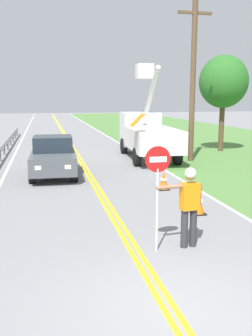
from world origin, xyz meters
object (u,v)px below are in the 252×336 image
object	(u,v)px
stop_sign_paddle	(158,175)
oncoming_sedan_nearest	(53,157)
traffic_cone_lead	(198,203)
roadside_tree_verge	(224,82)
utility_bucket_truck	(147,133)
flagger_worker	(189,202)
traffic_cone_mid	(164,181)
utility_pole_near	(193,80)

from	to	relation	value
stop_sign_paddle	oncoming_sedan_nearest	size ratio (longest dim) A/B	0.56
traffic_cone_lead	stop_sign_paddle	bearing A→B (deg)	-130.64
traffic_cone_lead	roadside_tree_verge	bearing A→B (deg)	60.92
utility_bucket_truck	oncoming_sedan_nearest	distance (m)	6.63
oncoming_sedan_nearest	traffic_cone_lead	bearing A→B (deg)	-58.43
flagger_worker	traffic_cone_mid	world-z (taller)	flagger_worker
flagger_worker	roadside_tree_verge	xyz separation A→B (m)	(7.84, 14.15, 3.22)
utility_bucket_truck	roadside_tree_verge	xyz separation A→B (m)	(5.31, 1.53, 2.87)
traffic_cone_lead	roadside_tree_verge	distance (m)	14.21
utility_pole_near	roadside_tree_verge	distance (m)	4.54
stop_sign_paddle	roadside_tree_verge	distance (m)	16.82
stop_sign_paddle	roadside_tree_verge	size ratio (longest dim) A/B	0.39
flagger_worker	oncoming_sedan_nearest	xyz separation A→B (m)	(-2.74, 8.63, -0.21)
oncoming_sedan_nearest	traffic_cone_lead	size ratio (longest dim) A/B	5.95
traffic_cone_mid	oncoming_sedan_nearest	bearing A→B (deg)	138.63
flagger_worker	roadside_tree_verge	world-z (taller)	roadside_tree_verge
stop_sign_paddle	utility_pole_near	world-z (taller)	utility_pole_near
utility_bucket_truck	utility_pole_near	size ratio (longest dim) A/B	0.85
traffic_cone_lead	traffic_cone_mid	size ratio (longest dim) A/B	1.00
traffic_cone_lead	traffic_cone_mid	world-z (taller)	same
traffic_cone_lead	utility_bucket_truck	bearing A→B (deg)	82.72
utility_bucket_truck	traffic_cone_lead	world-z (taller)	utility_bucket_truck
flagger_worker	traffic_cone_lead	size ratio (longest dim) A/B	2.61
utility_bucket_truck	oncoming_sedan_nearest	world-z (taller)	utility_bucket_truck
flagger_worker	roadside_tree_verge	size ratio (longest dim) A/B	0.31
flagger_worker	utility_bucket_truck	bearing A→B (deg)	78.66
flagger_worker	roadside_tree_verge	bearing A→B (deg)	61.02
oncoming_sedan_nearest	traffic_cone_mid	bearing A→B (deg)	-41.37
utility_pole_near	stop_sign_paddle	bearing A→B (deg)	-115.52
oncoming_sedan_nearest	utility_pole_near	size ratio (longest dim) A/B	0.51
oncoming_sedan_nearest	roadside_tree_verge	bearing A→B (deg)	27.58
flagger_worker	utility_pole_near	size ratio (longest dim) A/B	0.23
oncoming_sedan_nearest	utility_pole_near	bearing A→B (deg)	18.32
roadside_tree_verge	traffic_cone_mid	bearing A→B (deg)	-126.91
utility_pole_near	oncoming_sedan_nearest	bearing A→B (deg)	-161.68
oncoming_sedan_nearest	traffic_cone_mid	world-z (taller)	oncoming_sedan_nearest
roadside_tree_verge	oncoming_sedan_nearest	bearing A→B (deg)	-152.42
flagger_worker	traffic_cone_lead	world-z (taller)	flagger_worker
flagger_worker	utility_bucket_truck	xyz separation A→B (m)	(2.53, 12.62, 0.36)
stop_sign_paddle	flagger_worker	bearing A→B (deg)	5.61
utility_pole_near	utility_bucket_truck	bearing A→B (deg)	141.78
flagger_worker	oncoming_sedan_nearest	distance (m)	9.05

